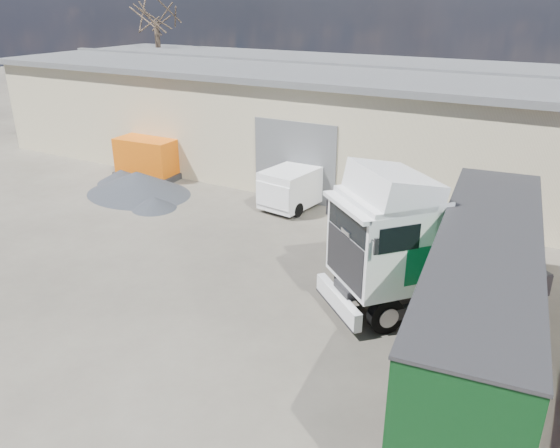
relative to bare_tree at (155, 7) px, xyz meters
The scene contains 8 objects.
ground 28.05m from the bare_tree, 48.01° to the right, with size 120.00×120.00×0.00m, color #282620.
warehouse 13.70m from the bare_tree, 18.45° to the right, with size 30.60×12.60×5.42m.
bare_tree is the anchor object (origin of this frame).
tractor_unit 29.09m from the bare_tree, 35.75° to the right, with size 6.14×6.46×4.41m.
box_trailer 31.99m from the bare_tree, 36.06° to the right, with size 3.36×10.85×3.55m.
panel_van 20.69m from the bare_tree, 32.22° to the right, with size 2.39×4.55×1.77m.
orange_skip 14.96m from the bare_tree, 52.98° to the right, with size 3.35×2.20×2.03m.
gravel_heap 17.38m from the bare_tree, 54.51° to the right, with size 6.11×5.36×1.09m.
Camera 1 is at (8.74, -10.82, 8.55)m, focal length 35.00 mm.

